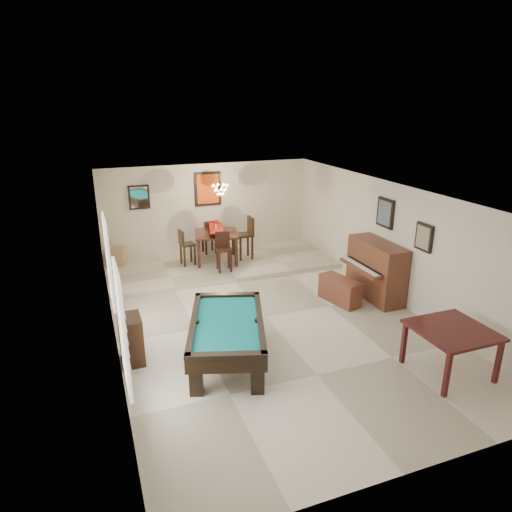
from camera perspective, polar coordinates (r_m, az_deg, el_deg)
ground_plane at (r=9.58m, az=1.28°, el=-7.68°), size 6.00×9.00×0.02m
wall_back at (r=13.18m, az=-6.01°, el=5.82°), size 6.00×0.04×2.60m
wall_front at (r=5.57m, az=19.46°, el=-14.76°), size 6.00×0.04×2.60m
wall_left at (r=8.48m, az=-17.85°, el=-2.62°), size 0.04×9.00×2.60m
wall_right at (r=10.51m, az=16.71°, el=1.66°), size 0.04×9.00×2.60m
ceiling at (r=8.72m, az=1.40°, el=7.82°), size 6.00×9.00×0.04m
dining_step at (r=12.38m, az=-4.32°, el=-1.01°), size 6.00×2.50×0.12m
window_left_front at (r=6.43m, az=-16.41°, el=-8.62°), size 0.06×1.00×1.70m
window_left_rear at (r=9.01m, az=-17.97°, el=-0.67°), size 0.06×1.00×1.70m
pool_table at (r=7.93m, az=-3.60°, el=-10.66°), size 1.84×2.51×0.75m
square_table at (r=8.24m, az=23.03°, el=-10.84°), size 1.17×1.17×0.80m
upright_piano at (r=10.51m, az=14.10°, el=-1.82°), size 0.88×1.57×1.31m
piano_bench at (r=10.30m, az=10.45°, el=-4.24°), size 0.61×1.07×0.56m
apothecary_chest at (r=8.17m, az=-15.33°, el=-10.04°), size 0.37×0.56×0.84m
dining_table at (r=12.31m, az=-4.95°, el=1.41°), size 1.34×1.34×0.92m
flower_vase at (r=12.14m, az=-5.02°, el=4.00°), size 0.16×0.16×0.23m
dining_chair_south at (r=11.58m, az=-4.03°, el=0.49°), size 0.41×0.41×1.00m
dining_chair_north at (r=13.01m, az=-5.92°, el=2.46°), size 0.39×0.39×0.96m
dining_chair_west at (r=12.14m, az=-8.57°, el=1.11°), size 0.40×0.40×0.96m
dining_chair_east at (r=12.45m, az=-1.49°, el=2.26°), size 0.44×0.44×1.16m
corner_bench at (r=12.67m, az=-16.77°, el=-0.04°), size 0.50×0.55×0.41m
chandelier at (r=11.77m, az=-4.51°, el=8.74°), size 0.44×0.44×0.60m
back_painting at (r=13.02m, az=-6.05°, el=8.35°), size 0.75×0.06×0.95m
back_mirror at (r=12.70m, az=-14.41°, el=7.13°), size 0.55×0.06×0.65m
right_picture_upper at (r=10.56m, az=15.87°, el=5.20°), size 0.06×0.55×0.65m
right_picture_lower at (r=9.63m, az=20.26°, el=2.21°), size 0.06×0.45×0.55m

